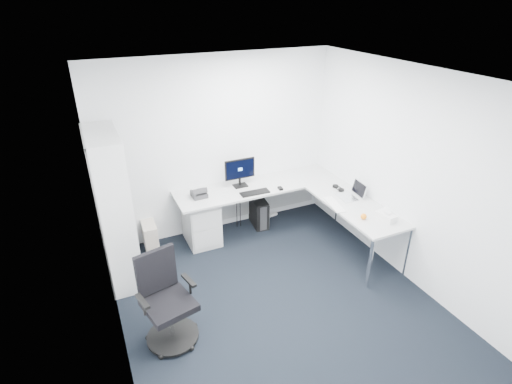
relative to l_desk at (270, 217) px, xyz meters
name	(u,v)px	position (x,y,z in m)	size (l,w,h in m)	color
ground	(281,307)	(-0.55, -1.40, -0.39)	(4.20, 4.20, 0.00)	black
ceiling	(289,80)	(-0.55, -1.40, 2.31)	(4.20, 4.20, 0.00)	white
wall_back	(218,147)	(-0.55, 0.70, 0.96)	(3.60, 0.02, 2.70)	white
wall_front	(441,356)	(-0.55, -3.50, 0.96)	(3.60, 0.02, 2.70)	white
wall_left	(107,250)	(-2.35, -1.40, 0.96)	(0.02, 4.20, 2.70)	white
wall_right	(413,180)	(1.25, -1.40, 0.96)	(0.02, 4.20, 2.70)	white
l_desk	(270,217)	(0.00, 0.00, 0.00)	(2.64, 1.48, 0.77)	#B5B7B7
drawer_pedestal	(201,221)	(-0.97, 0.38, -0.03)	(0.46, 0.58, 0.71)	#B5B7B7
bookshelf	(113,209)	(-2.17, 0.05, 0.61)	(0.39, 1.00, 1.99)	silver
task_chair	(169,302)	(-1.86, -1.36, 0.14)	(0.59, 0.59, 1.05)	black
black_pc_tower	(259,212)	(0.02, 0.47, -0.16)	(0.21, 0.47, 0.46)	black
beige_pc_tower	(150,235)	(-1.72, 0.55, -0.18)	(0.19, 0.43, 0.40)	#BEB2A1
power_strip	(268,216)	(0.27, 0.60, -0.37)	(0.34, 0.06, 0.04)	silver
monitor	(240,173)	(-0.30, 0.44, 0.61)	(0.47, 0.15, 0.45)	black
black_keyboard	(255,193)	(-0.20, 0.13, 0.40)	(0.43, 0.15, 0.02)	black
mouse	(280,188)	(0.20, 0.09, 0.40)	(0.06, 0.09, 0.03)	black
desk_phone	(199,192)	(-0.98, 0.36, 0.46)	(0.21, 0.21, 0.15)	#2C2C2E
laptop	(347,191)	(0.94, -0.55, 0.50)	(0.32, 0.31, 0.23)	silver
white_keyboard	(334,204)	(0.65, -0.66, 0.39)	(0.13, 0.47, 0.02)	silver
headphones	(338,187)	(1.00, -0.27, 0.41)	(0.13, 0.21, 0.06)	black
orange_fruit	(364,216)	(0.77, -1.14, 0.43)	(0.08, 0.08, 0.08)	orange
tissue_box	(386,217)	(1.03, -1.27, 0.43)	(0.13, 0.26, 0.09)	silver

